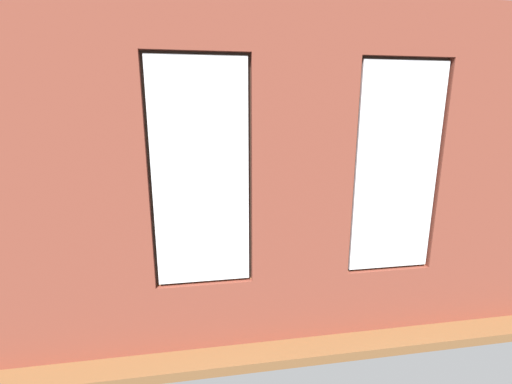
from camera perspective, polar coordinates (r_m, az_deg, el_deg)
The scene contains 20 objects.
ground_plane at distance 6.17m, azimuth 0.42°, elevation -9.37°, with size 7.22×5.74×0.10m, color brown.
brick_wall_with_windows at distance 3.34m, azimuth 7.61°, elevation 1.18°, with size 6.62×0.30×3.33m.
white_wall_right at distance 5.92m, azimuth -32.15°, elevation 4.80°, with size 0.10×4.74×3.33m, color silver.
couch_by_window at distance 4.42m, azimuth 6.71°, elevation -13.76°, with size 1.88×0.87×0.80m.
couch_left at distance 7.04m, azimuth 21.73°, elevation -4.16°, with size 0.93×2.01×0.80m.
coffee_table at distance 5.70m, azimuth -2.75°, elevation -6.63°, with size 1.38×0.79×0.44m.
cup_ceramic at distance 5.57m, azimuth -1.56°, elevation -6.03°, with size 0.08×0.08×0.09m, color #4C4C51.
candle_jar at distance 5.84m, azimuth 0.80°, elevation -4.98°, with size 0.08×0.08×0.11m, color #B7333D.
table_plant_small at distance 5.50m, azimuth -6.95°, elevation -5.52°, with size 0.14×0.14×0.23m.
remote_black at distance 5.68m, azimuth -2.76°, elevation -6.02°, with size 0.05×0.17×0.02m, color black.
media_console at distance 5.90m, azimuth -28.73°, elevation -9.22°, with size 1.14×0.42×0.47m, color black.
tv_flatscreen at distance 5.71m, azimuth -29.42°, elevation -3.39°, with size 1.09×0.20×0.77m.
papasan_chair at distance 7.26m, azimuth -5.98°, elevation -1.76°, with size 1.14×1.14×0.71m.
potted_plant_corner_far_left at distance 5.47m, azimuth 34.47°, elevation -6.55°, with size 0.64×0.64×1.04m.
potted_plant_by_left_couch at distance 8.07m, azimuth 14.17°, elevation -0.62°, with size 0.53×0.53×0.66m.
potted_plant_between_couches at distance 4.86m, azimuth 22.74°, elevation -7.63°, with size 1.05×1.08×1.45m.
potted_plant_near_tv at distance 4.67m, azimuth -26.88°, elevation -9.37°, with size 0.91×0.80×1.35m.
potted_plant_foreground_right at distance 7.81m, azimuth -21.56°, elevation 0.19°, with size 0.99×0.96×1.53m.
potted_plant_beside_window_right at distance 4.27m, azimuth -27.48°, elevation -11.74°, with size 0.63×0.63×0.95m.
potted_plant_corner_near_left at distance 8.55m, azimuth 16.78°, elevation 0.40°, with size 0.53×0.53×0.73m.
Camera 1 is at (0.95, 5.61, 2.34)m, focal length 24.00 mm.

